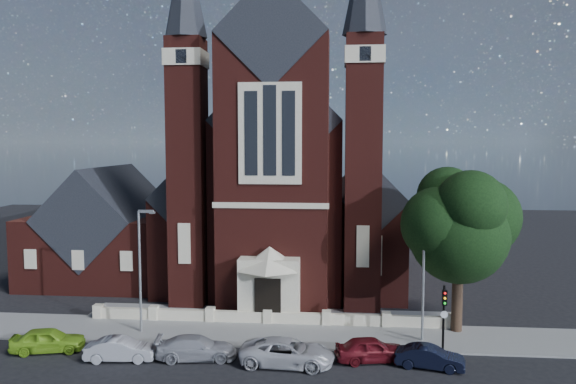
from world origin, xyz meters
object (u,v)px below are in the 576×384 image
object	(u,v)px
car_white_suv	(287,352)
car_silver_a	(121,349)
street_tree	(462,228)
car_silver_b	(196,348)
car_navy	(430,357)
church	(289,186)
car_dark_red	(371,349)
street_lamp_right	(425,269)
car_lime_van	(48,340)
parish_hall	(109,235)
street_lamp_left	(141,264)
traffic_signal	(444,309)

from	to	relation	value
car_white_suv	car_silver_a	bearing A→B (deg)	94.66
street_tree	car_silver_b	distance (m)	18.02
car_white_suv	car_navy	world-z (taller)	car_white_suv
church	car_dark_red	distance (m)	24.52
church	car_silver_a	size ratio (longest dim) A/B	8.86
street_lamp_right	car_dark_red	bearing A→B (deg)	-134.79
car_lime_van	street_tree	bearing A→B (deg)	-91.45
church	street_lamp_right	bearing A→B (deg)	-61.96
street_tree	car_white_suv	bearing A→B (deg)	-150.10
car_silver_b	car_white_suv	size ratio (longest dim) A/B	0.87
parish_hall	car_dark_red	distance (m)	28.80
street_lamp_right	car_navy	world-z (taller)	street_lamp_right
car_silver_a	car_white_suv	distance (m)	9.53
street_lamp_right	car_silver_b	xyz separation A→B (m)	(-13.39, -4.01, -3.93)
car_silver_b	car_dark_red	distance (m)	9.99
parish_hall	street_lamp_right	size ratio (longest dim) A/B	1.51
street_lamp_right	car_navy	bearing A→B (deg)	-93.67
street_lamp_left	church	bearing A→B (deg)	67.34
car_silver_a	car_dark_red	world-z (taller)	car_dark_red
street_lamp_left	car_white_suv	size ratio (longest dim) A/B	1.54
traffic_signal	car_lime_van	xyz separation A→B (m)	(-23.35, -2.11, -1.87)
street_tree	car_white_suv	size ratio (longest dim) A/B	2.04
traffic_signal	car_lime_van	bearing A→B (deg)	-174.84
car_navy	street_lamp_left	bearing A→B (deg)	89.29
parish_hall	car_dark_red	bearing A→B (deg)	-37.55
car_silver_b	traffic_signal	bearing A→B (deg)	-87.93
street_lamp_right	car_lime_van	size ratio (longest dim) A/B	1.93
street_lamp_right	car_dark_red	xyz separation A→B (m)	(-3.41, -3.44, -3.90)
parish_hall	street_lamp_right	xyz separation A→B (m)	(26.09, -14.00, 0.59)
car_silver_b	street_lamp_left	bearing A→B (deg)	41.44
street_lamp_left	traffic_signal	distance (m)	19.08
street_lamp_right	car_navy	size ratio (longest dim) A/B	2.17
parish_hall	street_lamp_right	bearing A→B (deg)	-28.22
traffic_signal	car_silver_a	distance (m)	18.89
parish_hall	car_lime_van	xyz separation A→B (m)	(3.65, -17.68, -3.30)
street_lamp_left	car_white_suv	world-z (taller)	street_lamp_left
traffic_signal	car_silver_b	size ratio (longest dim) A/B	0.87
church	parish_hall	bearing A→B (deg)	-162.84
street_tree	traffic_signal	distance (m)	5.70
street_tree	street_lamp_right	xyz separation A→B (m)	(-2.51, -1.71, -2.36)
car_silver_b	car_white_suv	bearing A→B (deg)	-101.86
car_lime_van	car_dark_red	world-z (taller)	car_lime_van
traffic_signal	car_silver_b	world-z (taller)	traffic_signal
street_lamp_right	church	bearing A→B (deg)	118.04
parish_hall	traffic_signal	size ratio (longest dim) A/B	3.05
street_lamp_right	car_white_suv	distance (m)	10.01
parish_hall	traffic_signal	world-z (taller)	parish_hall
car_silver_b	car_silver_a	bearing A→B (deg)	90.17
street_lamp_left	car_silver_a	bearing A→B (deg)	-85.54
car_silver_a	car_dark_red	bearing A→B (deg)	-91.88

